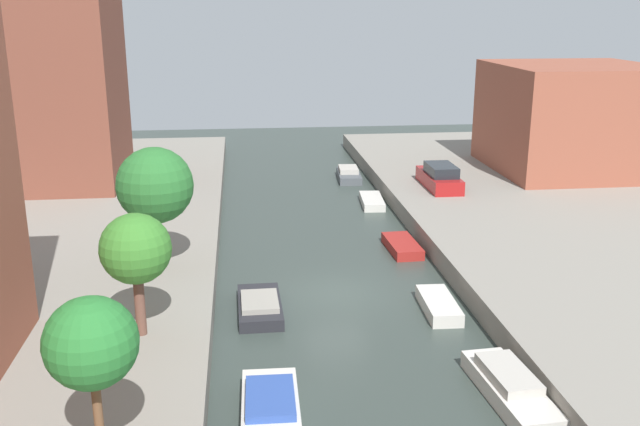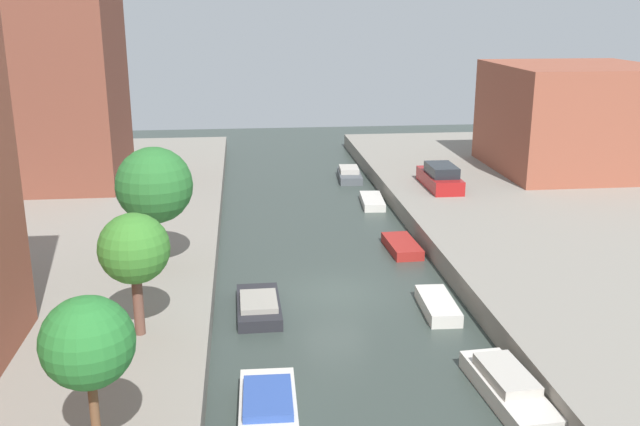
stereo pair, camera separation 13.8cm
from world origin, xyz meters
TOP-DOWN VIEW (x-y plane):
  - ground_plane at (0.00, 0.00)m, footprint 84.00×84.00m
  - low_block_right at (18.00, 17.07)m, footprint 10.00×10.26m
  - street_tree_0 at (-7.27, -12.36)m, footprint 2.14×2.14m
  - street_tree_1 at (-7.27, -5.10)m, footprint 2.33×2.33m
  - street_tree_2 at (-7.27, 1.02)m, footprint 3.11×3.11m
  - parked_car at (8.09, 13.19)m, footprint 1.74×4.72m
  - moored_boat_left_1 at (-3.18, -9.33)m, footprint 1.75×4.13m
  - moored_boat_left_2 at (-3.24, -1.62)m, footprint 1.71×3.76m
  - moored_boat_right_1 at (4.14, -8.79)m, footprint 1.73×4.56m
  - moored_boat_right_2 at (3.75, -2.30)m, footprint 1.31×3.17m
  - moored_boat_right_3 at (3.94, 4.93)m, footprint 1.47×3.25m
  - moored_boat_right_4 at (4.00, 13.31)m, footprint 1.48×3.43m
  - moored_boat_right_5 at (3.61, 19.90)m, footprint 1.72×3.71m

SIDE VIEW (x-z plane):
  - ground_plane at x=0.00m, z-range 0.00..0.00m
  - moored_boat_right_4 at x=4.00m, z-range 0.00..0.45m
  - moored_boat_right_3 at x=3.94m, z-range 0.00..0.48m
  - moored_boat_right_2 at x=3.75m, z-range 0.00..0.52m
  - moored_boat_left_2 at x=-3.24m, z-range -0.05..0.63m
  - moored_boat_right_5 at x=3.61m, z-range -0.06..0.75m
  - moored_boat_right_1 at x=4.14m, z-range -0.07..0.82m
  - moored_boat_left_1 at x=-3.18m, z-range -0.05..0.83m
  - parked_car at x=8.09m, z-range 0.88..2.34m
  - street_tree_1 at x=-7.27m, z-range 1.89..6.07m
  - street_tree_0 at x=-7.27m, z-range 2.09..6.47m
  - low_block_right at x=18.00m, z-range 1.00..7.93m
  - street_tree_2 at x=-7.27m, z-range 2.01..7.17m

